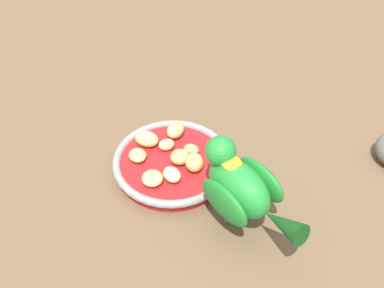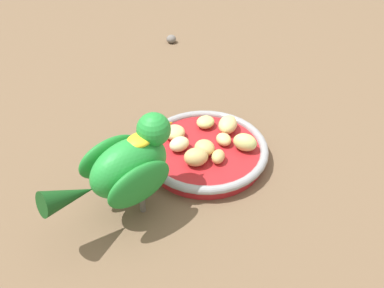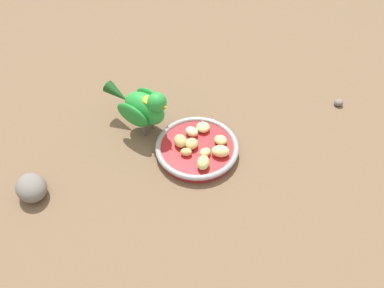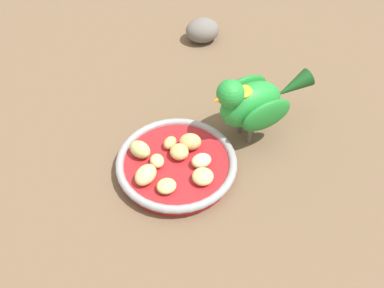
% 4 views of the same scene
% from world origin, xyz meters
% --- Properties ---
extents(ground_plane, '(4.00, 4.00, 0.00)m').
position_xyz_m(ground_plane, '(0.00, 0.00, 0.00)').
color(ground_plane, brown).
extents(feeding_bowl, '(0.19, 0.19, 0.03)m').
position_xyz_m(feeding_bowl, '(0.01, -0.02, 0.01)').
color(feeding_bowl, '#AD1E23').
rests_on(feeding_bowl, ground_plane).
extents(apple_piece_0, '(0.04, 0.04, 0.02)m').
position_xyz_m(apple_piece_0, '(0.00, -0.02, 0.03)').
color(apple_piece_0, tan).
rests_on(apple_piece_0, feeding_bowl).
extents(apple_piece_1, '(0.04, 0.04, 0.02)m').
position_xyz_m(apple_piece_1, '(0.02, 0.02, 0.03)').
color(apple_piece_1, beige).
rests_on(apple_piece_1, feeding_bowl).
extents(apple_piece_2, '(0.04, 0.04, 0.02)m').
position_xyz_m(apple_piece_2, '(0.06, -0.04, 0.03)').
color(apple_piece_2, '#C6D17A').
rests_on(apple_piece_2, feeding_bowl).
extents(apple_piece_3, '(0.03, 0.03, 0.02)m').
position_xyz_m(apple_piece_3, '(-0.02, -0.03, 0.03)').
color(apple_piece_3, tan).
rests_on(apple_piece_3, feeding_bowl).
extents(apple_piece_4, '(0.05, 0.05, 0.02)m').
position_xyz_m(apple_piece_4, '(0.04, -0.07, 0.03)').
color(apple_piece_4, '#E5C67F').
rests_on(apple_piece_4, feeding_bowl).
extents(apple_piece_5, '(0.03, 0.04, 0.03)m').
position_xyz_m(apple_piece_5, '(-0.02, -0.00, 0.03)').
color(apple_piece_5, tan).
rests_on(apple_piece_5, feeding_bowl).
extents(apple_piece_6, '(0.04, 0.04, 0.03)m').
position_xyz_m(apple_piece_6, '(-0.01, -0.08, 0.03)').
color(apple_piece_6, '#C6D17A').
rests_on(apple_piece_6, feeding_bowl).
extents(apple_piece_7, '(0.03, 0.03, 0.02)m').
position_xyz_m(apple_piece_7, '(0.01, -0.05, 0.03)').
color(apple_piece_7, '#E5C67F').
rests_on(apple_piece_7, feeding_bowl).
extents(apple_piece_8, '(0.04, 0.04, 0.02)m').
position_xyz_m(apple_piece_8, '(0.05, 0.02, 0.03)').
color(apple_piece_8, '#E5C67F').
rests_on(apple_piece_8, feeding_bowl).
extents(parrot, '(0.12, 0.18, 0.13)m').
position_xyz_m(parrot, '(-0.06, 0.10, 0.08)').
color(parrot, '#59544C').
rests_on(parrot, ground_plane).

